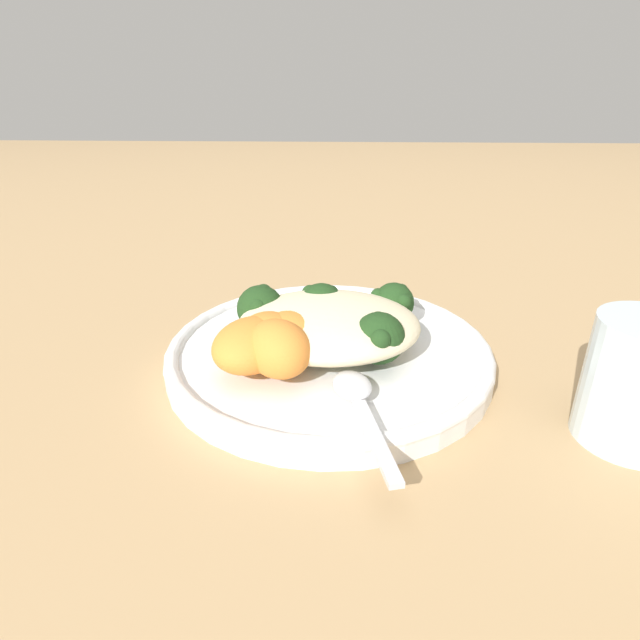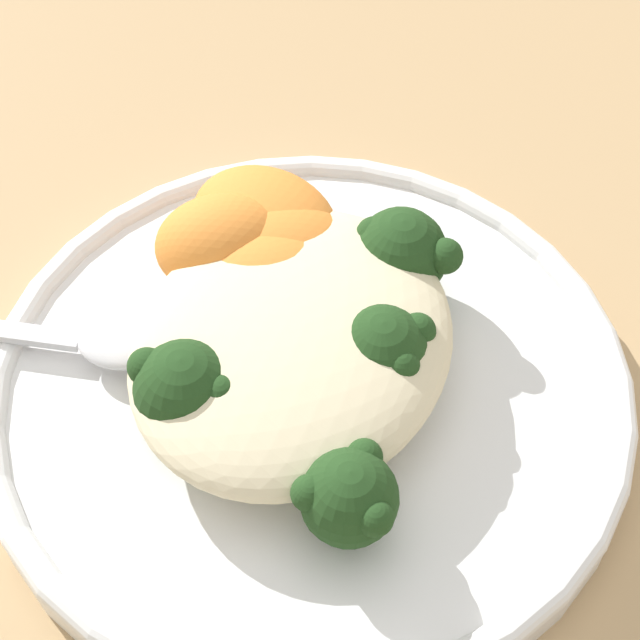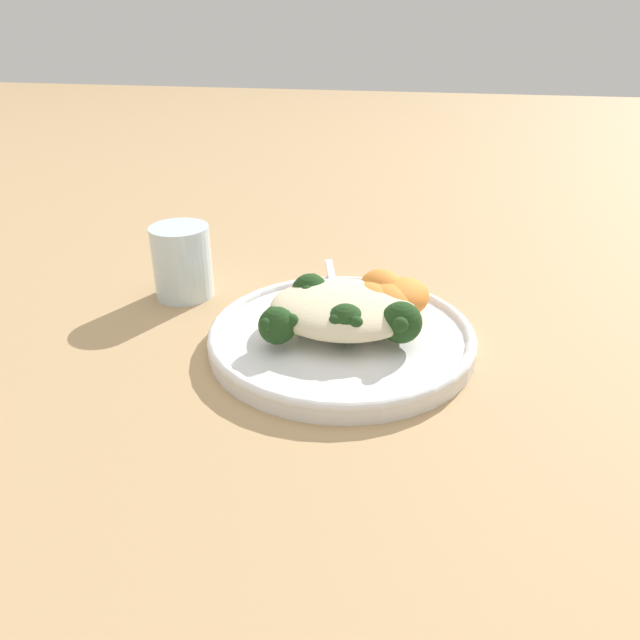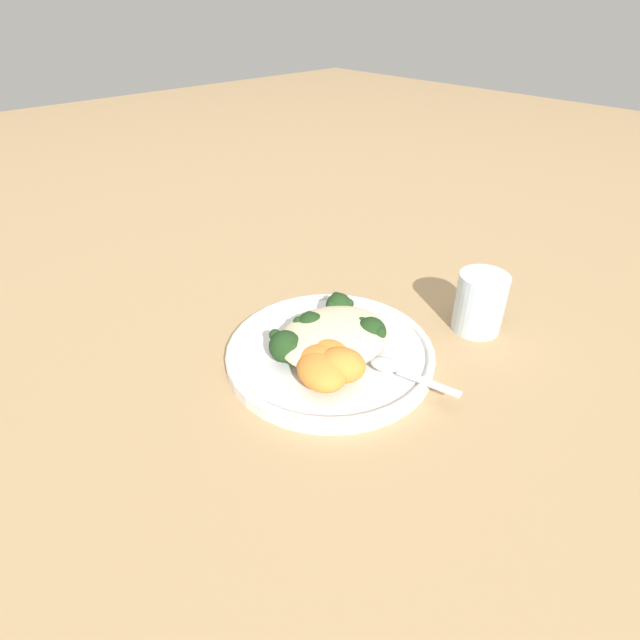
% 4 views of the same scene
% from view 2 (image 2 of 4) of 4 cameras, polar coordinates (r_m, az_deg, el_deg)
% --- Properties ---
extents(ground_plane, '(4.00, 4.00, 0.00)m').
position_cam_2_polar(ground_plane, '(0.46, 1.37, -5.21)').
color(ground_plane, tan).
extents(plate, '(0.27, 0.27, 0.02)m').
position_cam_2_polar(plate, '(0.45, -0.79, -3.89)').
color(plate, white).
rests_on(plate, ground_plane).
extents(quinoa_mound, '(0.15, 0.13, 0.04)m').
position_cam_2_polar(quinoa_mound, '(0.43, -1.52, -1.26)').
color(quinoa_mound, beige).
rests_on(quinoa_mound, plate).
extents(broccoli_stalk_0, '(0.09, 0.05, 0.04)m').
position_cam_2_polar(broccoli_stalk_0, '(0.42, -6.83, -3.41)').
color(broccoli_stalk_0, '#8EB25B').
rests_on(broccoli_stalk_0, plate).
extents(broccoli_stalk_1, '(0.10, 0.10, 0.04)m').
position_cam_2_polar(broccoli_stalk_1, '(0.40, 0.63, -7.70)').
color(broccoli_stalk_1, '#8EB25B').
rests_on(broccoli_stalk_1, plate).
extents(broccoli_stalk_2, '(0.04, 0.08, 0.04)m').
position_cam_2_polar(broccoli_stalk_2, '(0.43, 2.41, -1.53)').
color(broccoli_stalk_2, '#8EB25B').
rests_on(broccoli_stalk_2, plate).
extents(broccoli_stalk_3, '(0.08, 0.08, 0.04)m').
position_cam_2_polar(broccoli_stalk_3, '(0.46, 4.11, 3.12)').
color(broccoli_stalk_3, '#8EB25B').
rests_on(broccoli_stalk_3, plate).
extents(sweet_potato_chunk_0, '(0.08, 0.08, 0.04)m').
position_cam_2_polar(sweet_potato_chunk_0, '(0.46, -2.36, 3.68)').
color(sweet_potato_chunk_0, orange).
rests_on(sweet_potato_chunk_0, plate).
extents(sweet_potato_chunk_1, '(0.07, 0.08, 0.04)m').
position_cam_2_polar(sweet_potato_chunk_1, '(0.46, -2.65, 2.30)').
color(sweet_potato_chunk_1, orange).
rests_on(sweet_potato_chunk_1, plate).
extents(sweet_potato_chunk_2, '(0.07, 0.07, 0.04)m').
position_cam_2_polar(sweet_potato_chunk_2, '(0.47, -5.23, 4.05)').
color(sweet_potato_chunk_2, orange).
rests_on(sweet_potato_chunk_2, plate).
extents(sweet_potato_chunk_3, '(0.08, 0.08, 0.04)m').
position_cam_2_polar(sweet_potato_chunk_3, '(0.48, -2.95, 5.23)').
color(sweet_potato_chunk_3, orange).
rests_on(sweet_potato_chunk_3, plate).
extents(spoon, '(0.05, 0.12, 0.01)m').
position_cam_2_polar(spoon, '(0.46, -12.16, -1.06)').
color(spoon, silver).
rests_on(spoon, plate).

